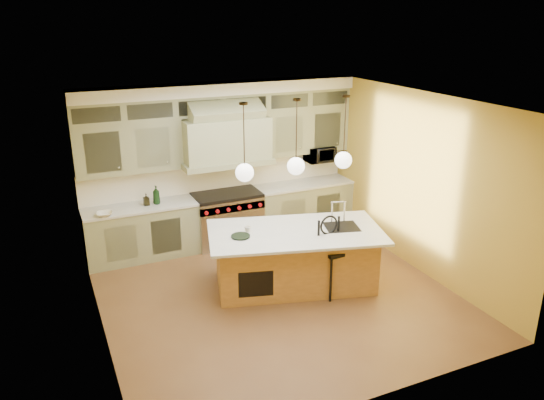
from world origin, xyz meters
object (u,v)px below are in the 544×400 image
range (227,218)px  microwave (320,154)px  counter_stool (334,251)px  kitchen_island (295,257)px

range → microwave: size_ratio=2.21×
counter_stool → microwave: microwave is taller
counter_stool → kitchen_island: bearing=126.7°
microwave → counter_stool: bearing=-114.4°
range → kitchen_island: kitchen_island is taller
kitchen_island → microwave: size_ratio=5.31×
kitchen_island → microwave: 2.75m
range → microwave: 2.18m
counter_stool → microwave: 2.87m
microwave → kitchen_island: bearing=-127.0°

